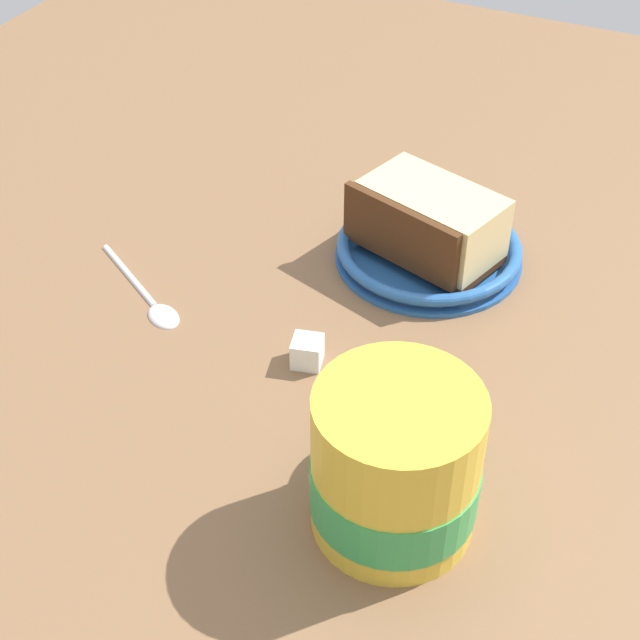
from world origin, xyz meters
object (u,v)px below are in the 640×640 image
tea_mug (395,466)px  teaspoon (152,300)px  sugar_cube (307,352)px  small_plate (424,249)px  cake_slice (424,222)px

tea_mug → teaspoon: tea_mug is taller
teaspoon → sugar_cube: (0.75, 12.82, 0.63)cm
teaspoon → small_plate: bearing=131.2°
sugar_cube → teaspoon: bearing=-93.3°
teaspoon → cake_slice: bearing=130.8°
cake_slice → teaspoon: cake_slice is taller
tea_mug → teaspoon: (-10.29, -22.83, -4.03)cm
small_plate → teaspoon: bearing=-48.8°
cake_slice → small_plate: bearing=163.1°
cake_slice → tea_mug: bearing=17.1°
teaspoon → tea_mug: bearing=65.7°
small_plate → cake_slice: 2.63cm
tea_mug → sugar_cube: 14.25cm
small_plate → cake_slice: cake_slice is taller
tea_mug → teaspoon: size_ratio=1.07×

